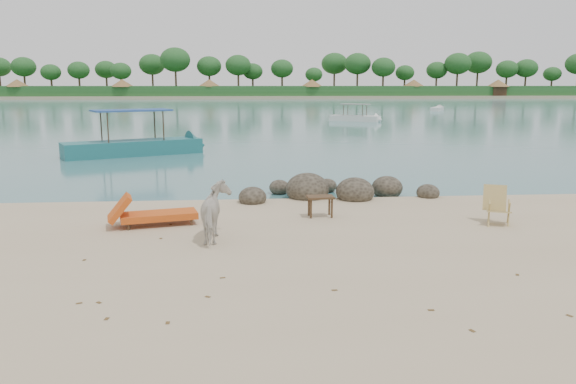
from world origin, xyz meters
The scene contains 12 objects.
water centered at (0.00, 90.00, 0.00)m, with size 400.00×400.00×0.00m, color #346869.
far_shore centered at (0.00, 170.00, 0.00)m, with size 420.00×90.00×1.40m, color tan.
far_scenery centered at (0.03, 136.70, 3.14)m, with size 420.00×18.00×9.50m.
boulders centered at (1.70, 6.23, 0.19)m, with size 6.16×2.70×1.00m.
cow centered at (-1.64, 1.56, 0.63)m, with size 0.68×1.49×1.26m, color silver.
side_table centered at (0.95, 3.55, 0.27)m, with size 0.68×0.44×0.55m, color #322514, non-canonical shape.
lounge_chair centered at (-3.12, 3.04, 0.34)m, with size 2.29×0.80×0.69m, color #C95017, non-canonical shape.
deck_chair centered at (5.21, 2.37, 0.47)m, with size 0.60×0.66×0.94m, color tan, non-canonical shape.
boat_near centered at (-6.47, 17.83, 1.83)m, with size 7.54×1.70×3.65m, color #1D6266, non-canonical shape.
boat_mid centered at (9.80, 43.16, 1.34)m, with size 5.49×1.24×2.68m, color silver, non-canonical shape.
boat_far centered at (25.25, 64.01, 0.29)m, with size 4.98×1.12×0.58m, color silver, non-canonical shape.
dead_leaves centered at (-0.94, -1.40, 0.00)m, with size 8.18×6.61×0.00m.
Camera 1 is at (-1.04, -10.57, 3.42)m, focal length 35.00 mm.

